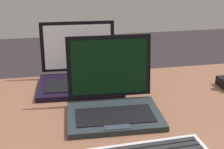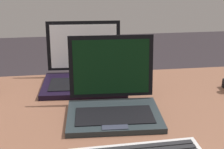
% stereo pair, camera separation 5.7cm
% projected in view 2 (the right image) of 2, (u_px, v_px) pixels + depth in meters
% --- Properties ---
extents(desk, '(1.52, 0.77, 0.74)m').
position_uv_depth(desk, '(110.00, 142.00, 1.04)').
color(desk, brown).
rests_on(desk, ground).
extents(laptop_front, '(0.31, 0.26, 0.25)m').
position_uv_depth(laptop_front, '(113.00, 99.00, 0.98)').
color(laptop_front, '#20292C').
rests_on(laptop_front, desk).
extents(laptop_rear, '(0.34, 0.28, 0.24)m').
position_uv_depth(laptop_rear, '(84.00, 73.00, 1.21)').
color(laptop_rear, black).
rests_on(laptop_rear, desk).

